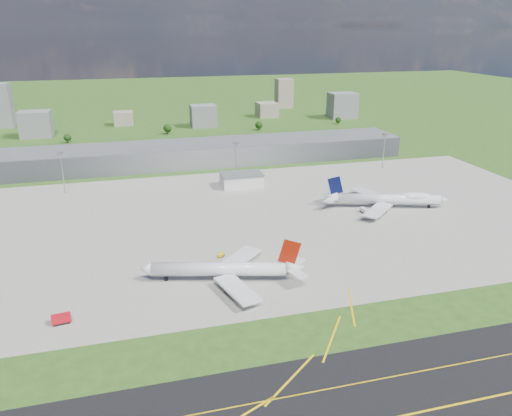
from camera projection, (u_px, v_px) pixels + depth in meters
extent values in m
plane|color=#2C5019|center=(213.00, 167.00, 368.38)|extent=(1400.00, 1400.00, 0.00)
cube|color=gray|center=(267.00, 218.00, 271.05)|extent=(360.00, 190.00, 0.08)
cube|color=slate|center=(209.00, 153.00, 379.41)|extent=(300.00, 42.00, 15.00)
cube|color=silver|center=(241.00, 180.00, 324.11)|extent=(26.00, 16.00, 8.00)
cylinder|color=gray|center=(63.00, 174.00, 307.94)|extent=(0.70, 0.70, 25.00)
cube|color=gray|center=(60.00, 153.00, 303.55)|extent=(3.50, 2.00, 1.20)
cylinder|color=gray|center=(236.00, 162.00, 334.79)|extent=(0.70, 0.70, 25.00)
cube|color=gray|center=(236.00, 143.00, 330.39)|extent=(3.50, 2.00, 1.20)
cylinder|color=gray|center=(384.00, 152.00, 361.63)|extent=(0.70, 0.70, 25.00)
cube|color=gray|center=(385.00, 134.00, 357.23)|extent=(3.50, 2.00, 1.20)
cylinder|color=silver|center=(219.00, 269.00, 203.00)|extent=(54.27, 19.49, 5.65)
cone|color=silver|center=(146.00, 269.00, 202.91)|extent=(6.00, 6.67, 5.65)
cone|color=silver|center=(295.00, 267.00, 202.84)|extent=(8.74, 7.40, 5.65)
cube|color=#A00815|center=(214.00, 273.00, 203.60)|extent=(43.90, 13.74, 1.22)
cube|color=silver|center=(237.00, 289.00, 191.00)|extent=(14.58, 25.86, 0.85)
cube|color=silver|center=(239.00, 258.00, 216.23)|extent=(23.29, 23.34, 0.85)
cube|color=#991708|center=(290.00, 252.00, 200.50)|extent=(9.19, 2.86, 11.38)
cylinder|color=#38383D|center=(232.00, 289.00, 194.93)|extent=(5.78, 4.24, 3.02)
cylinder|color=#38383D|center=(234.00, 266.00, 213.51)|extent=(5.78, 4.24, 3.02)
cube|color=black|center=(232.00, 283.00, 200.42)|extent=(1.75, 1.48, 2.36)
cube|color=black|center=(233.00, 273.00, 208.38)|extent=(1.75, 1.48, 2.36)
cube|color=black|center=(166.00, 278.00, 204.31)|extent=(1.75, 1.48, 2.36)
cylinder|color=silver|center=(388.00, 199.00, 285.25)|extent=(57.17, 23.13, 5.81)
cone|color=silver|center=(444.00, 200.00, 283.94)|extent=(6.23, 6.96, 5.81)
cone|color=silver|center=(331.00, 197.00, 286.36)|extent=(8.91, 7.81, 5.81)
cube|color=#1C489E|center=(391.00, 202.00, 285.79)|extent=(46.16, 16.70, 1.22)
ellipsoid|color=silver|center=(415.00, 197.00, 284.02)|extent=(19.49, 11.17, 5.23)
cube|color=silver|center=(369.00, 194.00, 299.53)|extent=(13.85, 27.36, 0.84)
cube|color=silver|center=(378.00, 210.00, 272.83)|extent=(25.01, 23.87, 0.84)
cube|color=#070D39|center=(335.00, 186.00, 283.91)|extent=(9.04, 3.27, 11.33)
cylinder|color=#38383D|center=(376.00, 200.00, 294.56)|extent=(5.82, 4.42, 3.00)
cylinder|color=#38383D|center=(365.00, 195.00, 303.58)|extent=(5.82, 4.42, 3.00)
cylinder|color=#38383D|center=(382.00, 210.00, 278.73)|extent=(5.82, 4.42, 3.00)
cylinder|color=#38383D|center=(375.00, 216.00, 270.16)|extent=(5.82, 4.42, 3.00)
cube|color=black|center=(376.00, 203.00, 290.81)|extent=(1.77, 1.53, 2.34)
cube|color=black|center=(379.00, 208.00, 282.89)|extent=(1.77, 1.53, 2.34)
cube|color=black|center=(429.00, 206.00, 285.64)|extent=(1.77, 1.53, 2.34)
cube|color=red|center=(61.00, 319.00, 174.56)|extent=(6.78, 3.63, 3.02)
cube|color=black|center=(62.00, 322.00, 175.08)|extent=(5.83, 3.64, 0.70)
cube|color=yellow|center=(221.00, 254.00, 225.39)|extent=(3.75, 4.09, 1.43)
cube|color=black|center=(221.00, 256.00, 225.63)|extent=(3.52, 3.71, 0.70)
cube|color=silver|center=(364.00, 210.00, 278.19)|extent=(3.06, 5.60, 2.35)
cube|color=black|center=(364.00, 212.00, 278.59)|extent=(3.07, 4.83, 0.70)
cube|color=silver|center=(407.00, 195.00, 303.83)|extent=(4.70, 2.85, 1.95)
cube|color=black|center=(406.00, 197.00, 304.16)|extent=(4.07, 2.82, 0.70)
cube|color=slate|center=(36.00, 124.00, 466.12)|extent=(28.00, 22.00, 24.00)
cube|color=gray|center=(123.00, 118.00, 523.64)|extent=(20.00, 18.00, 14.00)
cube|color=slate|center=(203.00, 116.00, 514.58)|extent=(26.00, 20.00, 22.00)
cube|color=gray|center=(267.00, 110.00, 571.41)|extent=(22.00, 24.00, 16.00)
cube|color=slate|center=(342.00, 105.00, 561.66)|extent=(30.00, 22.00, 28.00)
cube|color=slate|center=(0.00, 106.00, 507.34)|extent=(22.00, 20.00, 44.00)
cube|color=gray|center=(284.00, 93.00, 632.14)|extent=(20.00, 18.00, 36.00)
cylinder|color=#382314|center=(68.00, 141.00, 445.31)|extent=(0.70, 0.70, 3.00)
sphere|color=black|center=(67.00, 137.00, 444.15)|extent=(6.75, 6.75, 6.75)
cylinder|color=#382314|center=(168.00, 132.00, 480.77)|extent=(0.70, 0.70, 3.60)
sphere|color=black|center=(167.00, 128.00, 479.38)|extent=(8.10, 8.10, 8.10)
cylinder|color=#382314|center=(259.00, 129.00, 498.24)|extent=(0.70, 0.70, 3.40)
sphere|color=black|center=(259.00, 125.00, 496.92)|extent=(7.65, 7.65, 7.65)
cylinder|color=#382314|center=(338.00, 123.00, 529.37)|extent=(0.70, 0.70, 2.80)
sphere|color=black|center=(338.00, 120.00, 528.29)|extent=(6.30, 6.30, 6.30)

